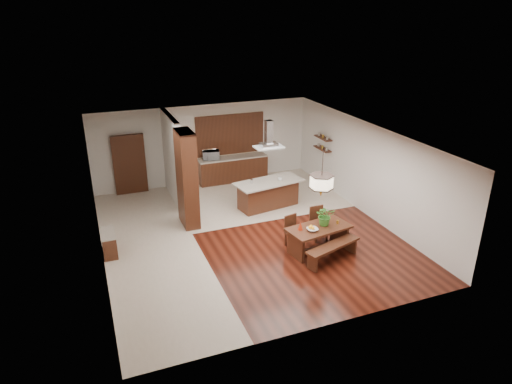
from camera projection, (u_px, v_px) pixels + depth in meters
name	position (u px, v px, depth m)	size (l,w,h in m)	color
room_shell	(246.00, 166.00, 12.53)	(9.00, 9.04, 2.92)	black
tile_hallway	(152.00, 250.00, 12.39)	(2.50, 9.00, 0.01)	beige
tile_kitchen	(255.00, 196.00, 15.89)	(5.50, 4.00, 0.01)	beige
soffit_band	(246.00, 137.00, 12.22)	(8.00, 9.00, 0.02)	#442511
partition_pier	(187.00, 179.00, 13.33)	(0.45, 1.00, 2.90)	#32180E
partition_stub	(172.00, 158.00, 15.14)	(0.18, 2.40, 2.90)	silver
hallway_console	(109.00, 243.00, 12.09)	(0.37, 0.88, 0.63)	#32180E
hallway_doorway	(129.00, 164.00, 15.80)	(1.10, 0.20, 2.10)	#32180E
rear_counter	(233.00, 169.00, 17.09)	(2.60, 0.62, 0.95)	#32180E
kitchen_window	(230.00, 134.00, 16.83)	(2.60, 0.08, 1.50)	#AA5E33
shelf_lower	(322.00, 149.00, 16.32)	(0.26, 0.90, 0.04)	#32180E
shelf_upper	(323.00, 138.00, 16.17)	(0.26, 0.90, 0.04)	#32180E
dining_table	(319.00, 233.00, 12.17)	(1.82, 1.12, 0.71)	#32180E
dining_bench	(333.00, 253.00, 11.79)	(1.68, 0.37, 0.47)	#32180E
dining_chair_left	(294.00, 232.00, 12.41)	(0.40, 0.40, 0.89)	#32180E
dining_chair_right	(319.00, 224.00, 12.80)	(0.42, 0.42, 0.95)	#32180E
pendant_lantern	(322.00, 173.00, 11.52)	(0.64, 0.64, 1.31)	beige
foliage_plant	(325.00, 215.00, 12.11)	(0.50, 0.44, 0.56)	#3B7E2A
fruit_bowl	(312.00, 230.00, 11.89)	(0.29, 0.29, 0.07)	beige
napkin_cone	(300.00, 226.00, 11.92)	(0.13, 0.13, 0.21)	#B2260C
gold_ornament	(338.00, 222.00, 12.27)	(0.07, 0.07, 0.10)	gold
kitchen_island	(268.00, 194.00, 14.87)	(2.34, 1.32, 0.91)	#32180E
range_hood	(269.00, 134.00, 14.12)	(0.90, 0.55, 0.87)	silver
island_cup	(280.00, 179.00, 14.70)	(0.14, 0.14, 0.11)	silver
microwave	(211.00, 155.00, 16.58)	(0.59, 0.40, 0.33)	#BABDC2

